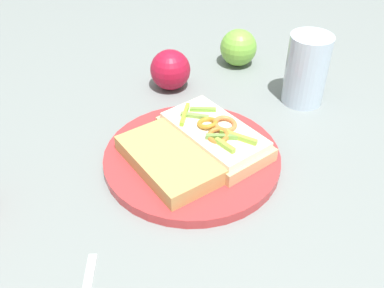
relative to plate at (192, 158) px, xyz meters
name	(u,v)px	position (x,y,z in m)	size (l,w,h in m)	color
ground_plane	(192,162)	(0.00, 0.00, -0.01)	(2.00, 2.00, 0.00)	slate
plate	(192,158)	(0.00, 0.00, 0.00)	(0.27, 0.27, 0.02)	#B33234
sandwich	(214,135)	(0.01, -0.04, 0.02)	(0.19, 0.12, 0.04)	tan
bread_slice_side	(169,159)	(-0.01, 0.04, 0.02)	(0.16, 0.10, 0.02)	tan
apple_0	(238,48)	(0.23, -0.25, 0.03)	(0.08, 0.08, 0.08)	#72B43D
apple_1	(170,70)	(0.21, -0.08, 0.03)	(0.08, 0.08, 0.08)	#A6122D
drinking_glass	(307,70)	(0.05, -0.27, 0.06)	(0.08, 0.08, 0.13)	silver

